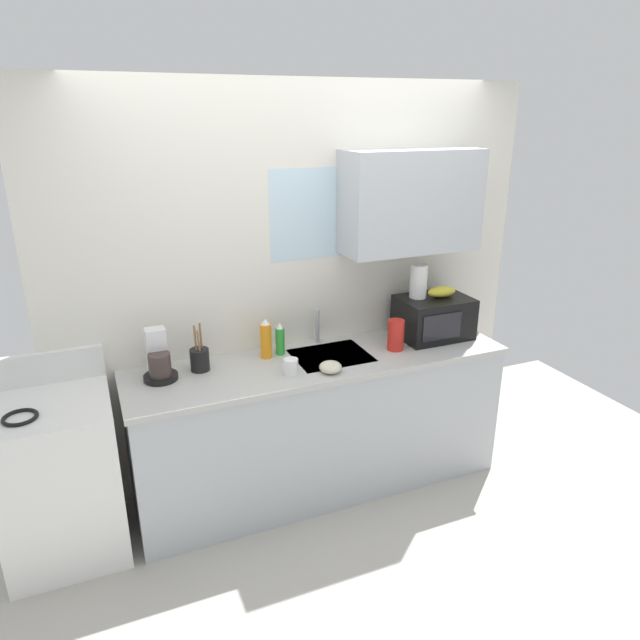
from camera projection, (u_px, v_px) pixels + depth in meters
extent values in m
cube|color=#B2ADA3|center=(416.00, 625.00, 2.76)|extent=(5.51, 4.40, 0.02)
cube|color=silver|center=(299.00, 288.00, 3.67)|extent=(3.11, 0.10, 2.50)
cube|color=#B2B7BC|center=(411.00, 201.00, 3.54)|extent=(0.87, 0.32, 0.62)
cube|color=silver|center=(313.00, 214.00, 3.50)|extent=(0.56, 0.02, 0.55)
cube|color=#B2B7BC|center=(320.00, 426.00, 3.65)|extent=(2.31, 0.60, 0.86)
cube|color=#B7B7B2|center=(320.00, 361.00, 3.49)|extent=(2.34, 0.63, 0.03)
cube|color=#9EA0A5|center=(331.00, 366.00, 3.56)|extent=(0.46, 0.38, 0.14)
cylinder|color=#B2B5BA|center=(317.00, 326.00, 3.68)|extent=(0.03, 0.03, 0.23)
cube|color=white|center=(61.00, 479.00, 3.09)|extent=(0.60, 0.60, 0.90)
torus|color=black|center=(20.00, 417.00, 2.80)|extent=(0.17, 0.17, 0.02)
cube|color=white|center=(46.00, 368.00, 3.15)|extent=(0.60, 0.04, 0.18)
cube|color=black|center=(433.00, 317.00, 3.78)|extent=(0.46, 0.34, 0.27)
cube|color=black|center=(442.00, 327.00, 3.61)|extent=(0.28, 0.01, 0.17)
ellipsoid|color=gold|center=(442.00, 292.00, 3.74)|extent=(0.20, 0.11, 0.07)
cylinder|color=white|center=(418.00, 281.00, 3.71)|extent=(0.11, 0.11, 0.22)
cylinder|color=black|center=(161.00, 377.00, 3.21)|extent=(0.19, 0.19, 0.03)
cylinder|color=#3F332D|center=(160.00, 365.00, 3.17)|extent=(0.12, 0.12, 0.13)
cube|color=silver|center=(157.00, 350.00, 3.22)|extent=(0.11, 0.09, 0.26)
cylinder|color=green|center=(280.00, 341.00, 3.52)|extent=(0.06, 0.06, 0.17)
cone|color=white|center=(280.00, 326.00, 3.49)|extent=(0.04, 0.04, 0.04)
cylinder|color=orange|center=(266.00, 341.00, 3.47)|extent=(0.07, 0.07, 0.21)
cone|color=white|center=(265.00, 322.00, 3.43)|extent=(0.05, 0.05, 0.04)
cylinder|color=red|center=(396.00, 335.00, 3.59)|extent=(0.10, 0.10, 0.19)
cylinder|color=white|center=(291.00, 367.00, 3.26)|extent=(0.08, 0.08, 0.09)
cylinder|color=black|center=(200.00, 360.00, 3.31)|extent=(0.11, 0.11, 0.13)
cylinder|color=olive|center=(196.00, 345.00, 3.27)|extent=(0.02, 0.03, 0.24)
cylinder|color=olive|center=(201.00, 343.00, 3.29)|extent=(0.02, 0.03, 0.25)
cylinder|color=olive|center=(199.00, 348.00, 3.27)|extent=(0.02, 0.02, 0.21)
ellipsoid|color=beige|center=(330.00, 367.00, 3.29)|extent=(0.13, 0.13, 0.06)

